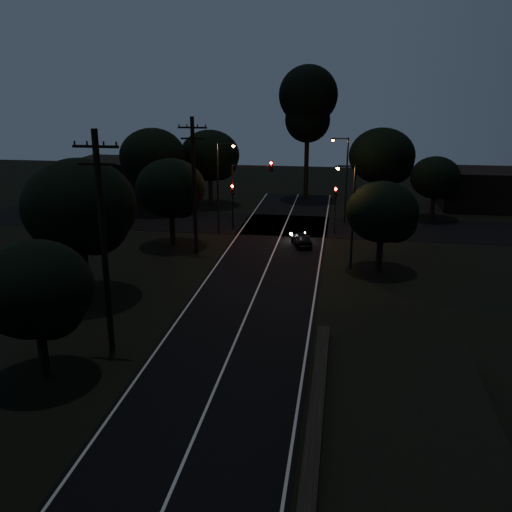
% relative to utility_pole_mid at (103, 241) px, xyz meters
% --- Properties ---
extents(road_surface, '(60.00, 70.00, 0.03)m').
position_rel_utility_pole_mid_xyz_m(road_surface, '(6.00, 16.12, -5.73)').
color(road_surface, black).
rests_on(road_surface, ground).
extents(utility_pole_mid, '(2.20, 0.30, 11.00)m').
position_rel_utility_pole_mid_xyz_m(utility_pole_mid, '(0.00, 0.00, 0.00)').
color(utility_pole_mid, black).
rests_on(utility_pole_mid, ground).
extents(utility_pole_far, '(2.20, 0.30, 10.50)m').
position_rel_utility_pole_mid_xyz_m(utility_pole_far, '(0.00, 17.00, -0.25)').
color(utility_pole_far, black).
rests_on(utility_pole_far, ground).
extents(tree_left_b, '(5.09, 5.09, 6.46)m').
position_rel_utility_pole_mid_xyz_m(tree_left_b, '(-1.82, -3.10, -1.55)').
color(tree_left_b, black).
rests_on(tree_left_b, ground).
extents(tree_left_c, '(6.87, 6.87, 8.67)m').
position_rel_utility_pole_mid_xyz_m(tree_left_c, '(-4.26, 6.86, -0.13)').
color(tree_left_c, black).
rests_on(tree_left_c, ground).
extents(tree_left_d, '(5.61, 5.61, 7.12)m').
position_rel_utility_pole_mid_xyz_m(tree_left_d, '(-2.30, 18.89, -1.13)').
color(tree_left_d, black).
rests_on(tree_left_d, ground).
extents(tree_far_nw, '(6.34, 6.34, 8.03)m').
position_rel_utility_pole_mid_xyz_m(tree_far_nw, '(-2.78, 34.87, -0.54)').
color(tree_far_nw, black).
rests_on(tree_far_nw, ground).
extents(tree_far_w, '(6.65, 6.65, 8.48)m').
position_rel_utility_pole_mid_xyz_m(tree_far_w, '(-7.76, 30.87, -0.23)').
color(tree_far_w, black).
rests_on(tree_far_w, ground).
extents(tree_far_ne, '(6.70, 6.70, 8.48)m').
position_rel_utility_pole_mid_xyz_m(tree_far_ne, '(15.24, 34.86, -0.25)').
color(tree_far_ne, black).
rests_on(tree_far_ne, ground).
extents(tree_far_e, '(4.78, 4.78, 6.07)m').
position_rel_utility_pole_mid_xyz_m(tree_far_e, '(20.17, 31.90, -1.81)').
color(tree_far_e, black).
rests_on(tree_far_e, ground).
extents(tree_right_a, '(5.04, 5.04, 6.41)m').
position_rel_utility_pole_mid_xyz_m(tree_right_a, '(14.18, 14.90, -1.59)').
color(tree_right_a, black).
rests_on(tree_right_a, ground).
extents(tall_pine, '(6.47, 6.47, 14.70)m').
position_rel_utility_pole_mid_xyz_m(tall_pine, '(7.00, 40.00, 4.86)').
color(tall_pine, black).
rests_on(tall_pine, ground).
extents(building_left, '(10.00, 8.00, 4.40)m').
position_rel_utility_pole_mid_xyz_m(building_left, '(-14.00, 37.00, -3.54)').
color(building_left, black).
rests_on(building_left, ground).
extents(building_right, '(9.00, 7.00, 4.00)m').
position_rel_utility_pole_mid_xyz_m(building_right, '(26.00, 38.00, -3.74)').
color(building_right, black).
rests_on(building_right, ground).
extents(signal_left, '(0.28, 0.35, 4.10)m').
position_rel_utility_pole_mid_xyz_m(signal_left, '(1.40, 24.99, -2.90)').
color(signal_left, black).
rests_on(signal_left, ground).
extents(signal_right, '(0.28, 0.35, 4.10)m').
position_rel_utility_pole_mid_xyz_m(signal_right, '(10.60, 24.99, -2.90)').
color(signal_right, black).
rests_on(signal_right, ground).
extents(signal_mast, '(3.70, 0.35, 6.25)m').
position_rel_utility_pole_mid_xyz_m(signal_mast, '(3.09, 24.99, -1.40)').
color(signal_mast, black).
rests_on(signal_mast, ground).
extents(streetlight_a, '(1.66, 0.26, 8.00)m').
position_rel_utility_pole_mid_xyz_m(streetlight_a, '(0.69, 23.00, -1.10)').
color(streetlight_a, black).
rests_on(streetlight_a, ground).
extents(streetlight_b, '(1.66, 0.26, 8.00)m').
position_rel_utility_pole_mid_xyz_m(streetlight_b, '(11.31, 29.00, -1.10)').
color(streetlight_b, black).
rests_on(streetlight_b, ground).
extents(streetlight_c, '(1.46, 0.26, 7.50)m').
position_rel_utility_pole_mid_xyz_m(streetlight_c, '(11.83, 15.00, -1.39)').
color(streetlight_c, black).
rests_on(streetlight_c, ground).
extents(car, '(2.19, 3.56, 1.13)m').
position_rel_utility_pole_mid_xyz_m(car, '(8.04, 20.42, -5.17)').
color(car, black).
rests_on(car, ground).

